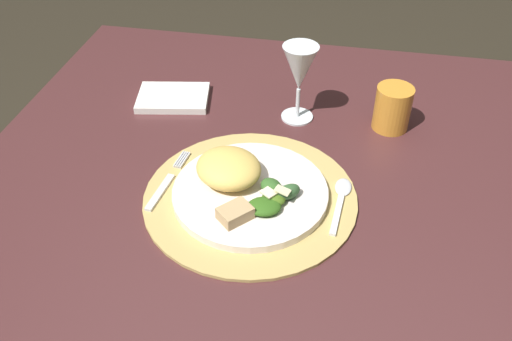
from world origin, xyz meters
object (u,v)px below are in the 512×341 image
Objects in this scene: dining_table at (293,228)px; spoon at (341,195)px; napkin at (173,98)px; wine_glass at (300,70)px; amber_tumbler at (393,108)px; dinner_plate at (250,193)px; fork at (166,183)px.

spoon is (0.09, -0.08, 0.18)m from dining_table.
wine_glass reaches higher than napkin.
amber_tumbler is (0.18, 0.00, -0.06)m from wine_glass.
napkin is at bearing 129.27° from dinner_plate.
amber_tumbler is at bearing 71.31° from spoon.
fork is 1.16× the size of spoon.
napkin is 0.45m from amber_tumbler.
fork is (-0.21, -0.10, 0.18)m from dining_table.
napkin reaches higher than spoon.
dinner_plate is 1.86× the size of spoon.
wine_glass reaches higher than fork.
fork is 0.27m from napkin.
fork is at bearing -74.76° from napkin.
dining_table is 8.32× the size of spoon.
amber_tumbler reaches higher than fork.
spoon reaches higher than dining_table.
dining_table is 7.37× the size of wine_glass.
wine_glass is at bearing 97.44° from dining_table.
wine_glass is at bearing 52.76° from fork.
dinner_plate is at bearing -1.20° from fork.
fork is at bearing -175.32° from spoon.
wine_glass is (-0.02, 0.15, 0.27)m from dining_table.
dining_table is at bearing -82.56° from wine_glass.
dining_table is 7.17× the size of fork.
wine_glass is at bearing 114.78° from spoon.
dinner_plate is 0.34m from napkin.
amber_tumbler is (0.37, 0.25, 0.03)m from fork.
amber_tumbler reaches higher than napkin.
dining_table is 13.20× the size of amber_tumbler.
wine_glass reaches higher than amber_tumbler.
dinner_plate reaches higher than fork.
wine_glass reaches higher than dining_table.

